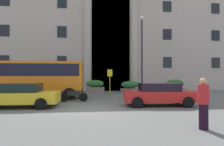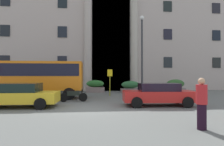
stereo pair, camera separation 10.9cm
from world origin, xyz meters
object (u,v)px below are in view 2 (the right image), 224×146
object	(u,v)px
pedestrian_woman_with_bag	(202,103)
bus_stop_sign	(110,79)
motorcycle_near_kerb	(73,95)
parked_compact_extra	(17,95)
lamppost_plaza_centre	(142,49)
hedge_planter_west	(130,87)
hedge_planter_far_east	(176,86)
hedge_planter_far_west	(95,87)
orange_minibus	(44,77)
parked_sedan_far	(158,94)

from	to	relation	value
pedestrian_woman_with_bag	bus_stop_sign	bearing A→B (deg)	-113.01
bus_stop_sign	motorcycle_near_kerb	xyz separation A→B (m)	(-2.92, -3.71, -1.01)
parked_compact_extra	lamppost_plaza_centre	xyz separation A→B (m)	(8.89, 6.39, 3.62)
hedge_planter_west	lamppost_plaza_centre	size ratio (longest dim) A/B	0.27
bus_stop_sign	parked_compact_extra	distance (m)	8.32
parked_compact_extra	pedestrian_woman_with_bag	xyz separation A→B (m)	(7.83, -5.52, 0.16)
hedge_planter_far_east	pedestrian_woman_with_bag	distance (m)	15.97
parked_compact_extra	hedge_planter_west	bearing A→B (deg)	48.57
bus_stop_sign	hedge_planter_far_west	bearing A→B (deg)	107.67
lamppost_plaza_centre	pedestrian_woman_with_bag	bearing A→B (deg)	-95.11
pedestrian_woman_with_bag	lamppost_plaza_centre	bearing A→B (deg)	-128.01
orange_minibus	parked_sedan_far	size ratio (longest dim) A/B	1.40
hedge_planter_west	parked_compact_extra	world-z (taller)	parked_compact_extra
parked_compact_extra	lamppost_plaza_centre	size ratio (longest dim) A/B	0.62
orange_minibus	hedge_planter_far_east	size ratio (longest dim) A/B	2.88
hedge_planter_west	hedge_planter_far_east	distance (m)	5.16
hedge_planter_far_east	parked_compact_extra	size ratio (longest dim) A/B	0.46
orange_minibus	lamppost_plaza_centre	size ratio (longest dim) A/B	0.81
hedge_planter_far_east	lamppost_plaza_centre	distance (m)	6.58
orange_minibus	lamppost_plaza_centre	distance (m)	9.06
hedge_planter_far_west	pedestrian_woman_with_bag	bearing A→B (deg)	-78.10
orange_minibus	parked_compact_extra	xyz separation A→B (m)	(-0.46, -4.37, -1.00)
hedge_planter_west	hedge_planter_far_east	xyz separation A→B (m)	(5.14, 0.43, 0.07)
parked_compact_extra	lamppost_plaza_centre	distance (m)	11.53
hedge_planter_far_east	lamppost_plaza_centre	size ratio (longest dim) A/B	0.28
orange_minibus	pedestrian_woman_with_bag	world-z (taller)	orange_minibus
pedestrian_woman_with_bag	motorcycle_near_kerb	bearing A→B (deg)	-90.39
hedge_planter_west	motorcycle_near_kerb	distance (m)	8.69
orange_minibus	hedge_planter_far_east	bearing A→B (deg)	21.14
parked_compact_extra	motorcycle_near_kerb	size ratio (longest dim) A/B	2.38
hedge_planter_far_west	hedge_planter_west	distance (m)	3.77
bus_stop_sign	hedge_planter_west	size ratio (longest dim) A/B	1.17
hedge_planter_far_east	pedestrian_woman_with_bag	world-z (taller)	pedestrian_woman_with_bag
hedge_planter_far_west	hedge_planter_far_east	size ratio (longest dim) A/B	0.94
hedge_planter_far_west	pedestrian_woman_with_bag	world-z (taller)	pedestrian_woman_with_bag
orange_minibus	motorcycle_near_kerb	size ratio (longest dim) A/B	3.14
hedge_planter_far_east	hedge_planter_west	bearing A→B (deg)	-175.25
parked_sedan_far	lamppost_plaza_centre	xyz separation A→B (m)	(0.71, 6.61, 3.63)
pedestrian_woman_with_bag	hedge_planter_west	bearing A→B (deg)	-124.82
lamppost_plaza_centre	parked_sedan_far	bearing A→B (deg)	-96.15
motorcycle_near_kerb	hedge_planter_far_east	bearing A→B (deg)	29.45
parked_compact_extra	pedestrian_woman_with_bag	bearing A→B (deg)	-33.88
hedge_planter_west	pedestrian_woman_with_bag	size ratio (longest dim) A/B	1.17
motorcycle_near_kerb	lamppost_plaza_centre	size ratio (longest dim) A/B	0.26
orange_minibus	hedge_planter_west	world-z (taller)	orange_minibus
motorcycle_near_kerb	lamppost_plaza_centre	distance (m)	8.27
pedestrian_woman_with_bag	orange_minibus	bearing A→B (deg)	-86.23
hedge_planter_far_east	parked_sedan_far	distance (m)	10.99
orange_minibus	motorcycle_near_kerb	world-z (taller)	orange_minibus
motorcycle_near_kerb	pedestrian_woman_with_bag	world-z (taller)	pedestrian_woman_with_bag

